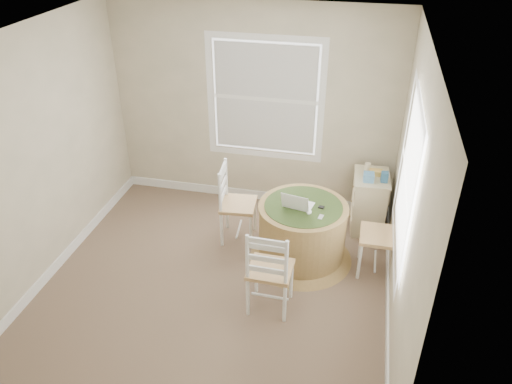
% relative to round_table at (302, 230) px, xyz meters
% --- Properties ---
extents(room, '(3.64, 3.64, 2.64)m').
position_rel_round_table_xyz_m(room, '(-0.65, -0.49, 0.92)').
color(room, '#745F4A').
rests_on(room, ground).
extents(round_table, '(1.16, 1.16, 0.70)m').
position_rel_round_table_xyz_m(round_table, '(0.00, 0.00, 0.00)').
color(round_table, '#9C7C46').
rests_on(round_table, ground).
extents(chair_left, '(0.44, 0.46, 0.95)m').
position_rel_round_table_xyz_m(chair_left, '(-0.79, 0.22, 0.09)').
color(chair_left, white).
rests_on(chair_left, ground).
extents(chair_near, '(0.43, 0.41, 0.95)m').
position_rel_round_table_xyz_m(chair_near, '(-0.19, -0.84, 0.09)').
color(chair_near, white).
rests_on(chair_near, ground).
extents(chair_right, '(0.40, 0.42, 0.95)m').
position_rel_round_table_xyz_m(chair_right, '(0.83, -0.04, 0.09)').
color(chair_right, white).
rests_on(chair_right, ground).
extents(laptop, '(0.35, 0.32, 0.21)m').
position_rel_round_table_xyz_m(laptop, '(-0.06, -0.02, 0.35)').
color(laptop, white).
rests_on(laptop, round_table).
extents(mouse, '(0.07, 0.10, 0.03)m').
position_rel_round_table_xyz_m(mouse, '(0.08, -0.11, 0.32)').
color(mouse, white).
rests_on(mouse, round_table).
extents(phone, '(0.06, 0.10, 0.02)m').
position_rel_round_table_xyz_m(phone, '(0.21, -0.18, 0.32)').
color(phone, '#B7BABF').
rests_on(phone, round_table).
extents(keys, '(0.07, 0.06, 0.02)m').
position_rel_round_table_xyz_m(keys, '(0.19, 0.00, 0.32)').
color(keys, black).
rests_on(keys, round_table).
extents(corner_chest, '(0.44, 0.58, 0.73)m').
position_rel_round_table_xyz_m(corner_chest, '(0.70, 0.78, -0.02)').
color(corner_chest, beige).
rests_on(corner_chest, ground).
extents(tissue_box, '(0.13, 0.13, 0.10)m').
position_rel_round_table_xyz_m(tissue_box, '(0.66, 0.66, 0.40)').
color(tissue_box, '#5997CD').
rests_on(tissue_box, corner_chest).
extents(box_yellow, '(0.16, 0.11, 0.06)m').
position_rel_round_table_xyz_m(box_yellow, '(0.74, 0.82, 0.38)').
color(box_yellow, '#E6B751').
rests_on(box_yellow, corner_chest).
extents(box_blue, '(0.08, 0.08, 0.12)m').
position_rel_round_table_xyz_m(box_blue, '(0.83, 0.69, 0.41)').
color(box_blue, teal).
rests_on(box_blue, corner_chest).
extents(cup_cream, '(0.07, 0.07, 0.09)m').
position_rel_round_table_xyz_m(cup_cream, '(0.64, 0.91, 0.39)').
color(cup_cream, beige).
rests_on(cup_cream, corner_chest).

